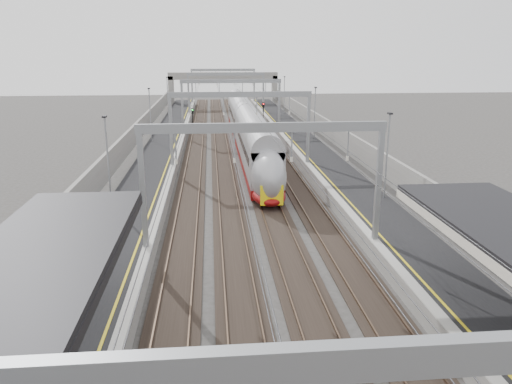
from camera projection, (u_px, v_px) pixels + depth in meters
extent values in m
cube|color=black|center=(157.00, 163.00, 48.82)|extent=(4.00, 120.00, 1.00)
cube|color=black|center=(318.00, 160.00, 50.21)|extent=(4.00, 120.00, 1.00)
cube|color=black|center=(194.00, 167.00, 49.25)|extent=(2.40, 140.00, 0.08)
cube|color=brown|center=(186.00, 166.00, 49.16)|extent=(0.07, 140.00, 0.14)
cube|color=brown|center=(201.00, 166.00, 49.29)|extent=(0.07, 140.00, 0.14)
cube|color=black|center=(224.00, 167.00, 49.51)|extent=(2.40, 140.00, 0.08)
cube|color=brown|center=(217.00, 166.00, 49.42)|extent=(0.07, 140.00, 0.14)
cube|color=brown|center=(231.00, 166.00, 49.55)|extent=(0.07, 140.00, 0.14)
cube|color=black|center=(254.00, 166.00, 49.77)|extent=(2.40, 140.00, 0.08)
cube|color=brown|center=(247.00, 165.00, 49.68)|extent=(0.07, 140.00, 0.14)
cube|color=brown|center=(261.00, 165.00, 49.81)|extent=(0.07, 140.00, 0.14)
cube|color=black|center=(284.00, 165.00, 50.03)|extent=(2.40, 140.00, 0.08)
cube|color=brown|center=(277.00, 165.00, 49.94)|extent=(0.07, 140.00, 0.14)
cube|color=brown|center=(291.00, 164.00, 50.07)|extent=(0.07, 140.00, 0.14)
cube|color=gray|center=(424.00, 357.00, 6.45)|extent=(13.00, 0.25, 0.50)
cube|color=gray|center=(143.00, 188.00, 25.90)|extent=(0.28, 0.28, 6.60)
cube|color=gray|center=(379.00, 182.00, 26.99)|extent=(0.28, 0.28, 6.60)
cube|color=gray|center=(263.00, 128.00, 25.61)|extent=(13.00, 0.25, 0.50)
cube|color=gray|center=(171.00, 129.00, 45.05)|extent=(0.28, 0.28, 6.60)
cube|color=gray|center=(308.00, 127.00, 46.14)|extent=(0.28, 0.28, 6.60)
cube|color=gray|center=(240.00, 94.00, 44.76)|extent=(13.00, 0.25, 0.50)
cube|color=gray|center=(182.00, 106.00, 64.21)|extent=(0.28, 0.28, 6.60)
cube|color=gray|center=(279.00, 105.00, 65.30)|extent=(0.28, 0.28, 6.60)
cube|color=gray|center=(231.00, 81.00, 63.92)|extent=(13.00, 0.25, 0.50)
cube|color=gray|center=(188.00, 93.00, 83.37)|extent=(0.28, 0.28, 6.60)
cube|color=gray|center=(263.00, 92.00, 84.46)|extent=(0.28, 0.28, 6.60)
cube|color=gray|center=(226.00, 74.00, 83.08)|extent=(13.00, 0.25, 0.50)
cube|color=gray|center=(192.00, 86.00, 100.61)|extent=(0.28, 0.28, 6.60)
cube|color=gray|center=(254.00, 85.00, 101.70)|extent=(0.28, 0.28, 6.60)
cube|color=gray|center=(223.00, 70.00, 100.32)|extent=(13.00, 0.25, 0.50)
cylinder|color=#262628|center=(193.00, 106.00, 52.54)|extent=(0.03, 140.00, 0.03)
cylinder|color=#262628|center=(222.00, 106.00, 52.80)|extent=(0.03, 140.00, 0.03)
cylinder|color=#262628|center=(250.00, 106.00, 53.06)|extent=(0.03, 140.00, 0.03)
cylinder|color=#262628|center=(278.00, 105.00, 53.32)|extent=(0.03, 140.00, 0.03)
cylinder|color=black|center=(23.00, 281.00, 18.29)|extent=(0.20, 0.20, 4.00)
cube|color=gray|center=(223.00, 76.00, 100.63)|extent=(22.00, 2.20, 1.40)
cube|color=gray|center=(171.00, 92.00, 100.57)|extent=(1.00, 2.20, 6.20)
cube|color=gray|center=(274.00, 91.00, 102.39)|extent=(1.00, 2.20, 6.20)
cube|color=gray|center=(123.00, 153.00, 48.24)|extent=(0.30, 120.00, 3.20)
cube|color=gray|center=(350.00, 149.00, 50.18)|extent=(0.30, 120.00, 3.20)
cube|color=maroon|center=(255.00, 164.00, 48.35)|extent=(2.62, 22.29, 0.78)
cube|color=#9F9FA4|center=(255.00, 145.00, 47.84)|extent=(2.62, 22.29, 2.91)
cube|color=black|center=(263.00, 188.00, 40.96)|extent=(1.94, 2.33, 0.48)
cube|color=maroon|center=(241.00, 128.00, 70.07)|extent=(2.62, 22.29, 0.78)
cube|color=#9F9FA4|center=(241.00, 115.00, 69.56)|extent=(2.62, 22.29, 2.91)
cube|color=black|center=(245.00, 140.00, 62.68)|extent=(1.94, 2.33, 0.48)
ellipsoid|color=#9F9FA4|center=(269.00, 176.00, 37.06)|extent=(2.62, 5.04, 4.07)
cube|color=yellow|center=(272.00, 195.00, 35.31)|extent=(1.65, 0.12, 1.45)
cube|color=black|center=(271.00, 174.00, 35.32)|extent=(1.55, 0.56, 0.91)
cylinder|color=black|center=(193.00, 122.00, 69.30)|extent=(0.12, 0.12, 3.00)
cube|color=black|center=(192.00, 111.00, 68.86)|extent=(0.32, 0.22, 0.75)
sphere|color=#0CE526|center=(192.00, 110.00, 68.69)|extent=(0.16, 0.16, 0.16)
cylinder|color=black|center=(251.00, 118.00, 73.53)|extent=(0.12, 0.12, 3.00)
cube|color=black|center=(251.00, 107.00, 73.09)|extent=(0.32, 0.22, 0.75)
sphere|color=#0CE526|center=(251.00, 106.00, 72.93)|extent=(0.16, 0.16, 0.16)
cylinder|color=black|center=(263.00, 115.00, 76.78)|extent=(0.12, 0.12, 3.00)
cube|color=black|center=(263.00, 105.00, 76.34)|extent=(0.32, 0.22, 0.75)
sphere|color=red|center=(263.00, 104.00, 76.17)|extent=(0.16, 0.16, 0.16)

